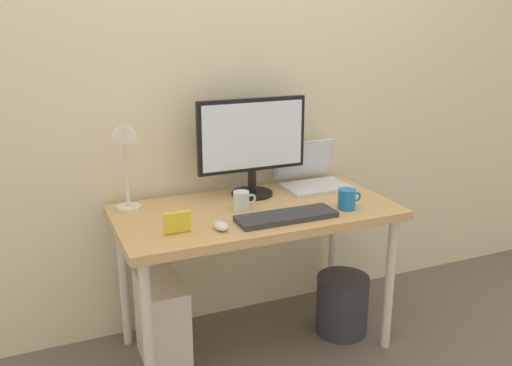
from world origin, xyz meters
name	(u,v)px	position (x,y,z in m)	size (l,w,h in m)	color
ground_plane	(256,344)	(0.00, 0.00, 0.00)	(6.00, 6.00, 0.00)	#665B51
back_wall	(225,68)	(0.00, 0.38, 1.30)	(4.40, 0.04, 2.60)	beige
desk	(256,222)	(0.00, 0.00, 0.64)	(1.27, 0.64, 0.71)	tan
monitor	(252,141)	(0.06, 0.19, 0.97)	(0.54, 0.20, 0.47)	black
laptop	(311,175)	(0.39, 0.21, 0.76)	(0.32, 0.28, 0.22)	silver
desk_lamp	(125,143)	(-0.53, 0.19, 1.02)	(0.11, 0.16, 0.44)	silver
keyboard	(286,216)	(0.07, -0.18, 0.72)	(0.44, 0.14, 0.02)	#333338
mouse	(221,226)	(-0.23, -0.18, 0.72)	(0.06, 0.09, 0.03)	silver
coffee_mug	(347,199)	(0.37, -0.17, 0.75)	(0.11, 0.08, 0.09)	#1E72BF
glass_cup	(242,201)	(-0.07, 0.00, 0.75)	(0.11, 0.07, 0.09)	silver
photo_frame	(177,222)	(-0.41, -0.15, 0.75)	(0.11, 0.02, 0.09)	yellow
computer_tower	(162,323)	(-0.45, 0.02, 0.21)	(0.18, 0.36, 0.42)	silver
wastebasket	(342,304)	(0.45, -0.06, 0.15)	(0.26, 0.26, 0.30)	#333338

